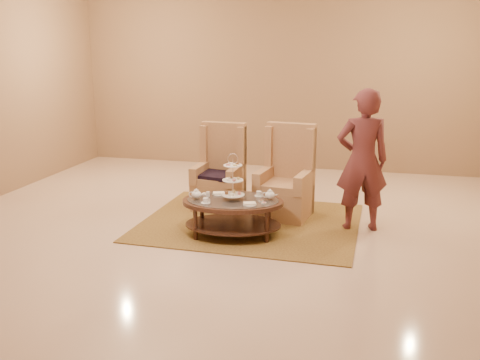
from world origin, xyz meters
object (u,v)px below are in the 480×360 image
(tea_table, at_px, (233,206))
(person, at_px, (362,161))
(armchair_left, at_px, (220,179))
(armchair_right, at_px, (286,186))

(tea_table, xyz_separation_m, person, (1.54, 0.64, 0.53))
(armchair_left, xyz_separation_m, person, (2.04, -0.53, 0.50))
(armchair_left, height_order, armchair_right, armchair_right)
(armchair_left, bearing_deg, armchair_right, -8.94)
(person, bearing_deg, tea_table, 8.24)
(person, bearing_deg, armchair_left, -29.05)
(armchair_left, relative_size, armchair_right, 0.96)
(tea_table, bearing_deg, person, 14.84)
(armchair_right, height_order, person, person)
(armchair_right, relative_size, person, 0.70)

